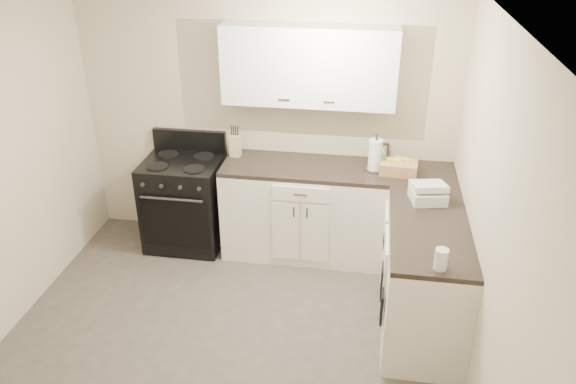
% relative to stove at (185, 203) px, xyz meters
% --- Properties ---
extents(floor, '(3.60, 3.60, 0.00)m').
position_rel_stove_xyz_m(floor, '(0.78, -1.48, -0.46)').
color(floor, '#473F38').
rests_on(floor, ground).
extents(ceiling, '(3.60, 3.60, 0.00)m').
position_rel_stove_xyz_m(ceiling, '(0.78, -1.48, 2.04)').
color(ceiling, white).
rests_on(ceiling, wall_back).
extents(wall_back, '(3.60, 0.00, 3.60)m').
position_rel_stove_xyz_m(wall_back, '(0.78, 0.32, 0.79)').
color(wall_back, beige).
rests_on(wall_back, ground).
extents(wall_right, '(0.00, 3.60, 3.60)m').
position_rel_stove_xyz_m(wall_right, '(2.58, -1.48, 0.79)').
color(wall_right, beige).
rests_on(wall_right, ground).
extents(base_cabinets_back, '(1.55, 0.60, 0.90)m').
position_rel_stove_xyz_m(base_cabinets_back, '(1.20, 0.02, -0.01)').
color(base_cabinets_back, white).
rests_on(base_cabinets_back, floor).
extents(base_cabinets_right, '(0.60, 1.90, 0.90)m').
position_rel_stove_xyz_m(base_cabinets_right, '(2.28, -0.63, -0.01)').
color(base_cabinets_right, white).
rests_on(base_cabinets_right, floor).
extents(countertop_back, '(1.55, 0.60, 0.04)m').
position_rel_stove_xyz_m(countertop_back, '(1.20, 0.02, 0.46)').
color(countertop_back, black).
rests_on(countertop_back, base_cabinets_back).
extents(countertop_right, '(0.60, 1.90, 0.04)m').
position_rel_stove_xyz_m(countertop_right, '(2.28, -0.63, 0.46)').
color(countertop_right, black).
rests_on(countertop_right, base_cabinets_right).
extents(upper_cabinets, '(1.55, 0.30, 0.70)m').
position_rel_stove_xyz_m(upper_cabinets, '(1.20, 0.18, 1.38)').
color(upper_cabinets, white).
rests_on(upper_cabinets, wall_back).
extents(stove, '(0.74, 0.63, 0.90)m').
position_rel_stove_xyz_m(stove, '(0.00, 0.00, 0.00)').
color(stove, black).
rests_on(stove, floor).
extents(knife_block, '(0.10, 0.09, 0.22)m').
position_rel_stove_xyz_m(knife_block, '(0.51, 0.15, 0.59)').
color(knife_block, tan).
rests_on(knife_block, countertop_back).
extents(paper_towel, '(0.14, 0.14, 0.30)m').
position_rel_stove_xyz_m(paper_towel, '(1.84, 0.03, 0.63)').
color(paper_towel, white).
rests_on(paper_towel, countertop_back).
extents(soap_bottle, '(0.08, 0.08, 0.19)m').
position_rel_stove_xyz_m(soap_bottle, '(1.90, 0.02, 0.57)').
color(soap_bottle, green).
rests_on(soap_bottle, countertop_back).
extents(picture_frame, '(0.13, 0.06, 0.16)m').
position_rel_stove_xyz_m(picture_frame, '(1.90, 0.28, 0.56)').
color(picture_frame, black).
rests_on(picture_frame, countertop_back).
extents(wicker_basket, '(0.35, 0.24, 0.11)m').
position_rel_stove_xyz_m(wicker_basket, '(2.05, -0.01, 0.53)').
color(wicker_basket, tan).
rests_on(wicker_basket, countertop_right).
extents(countertop_grill, '(0.32, 0.30, 0.10)m').
position_rel_stove_xyz_m(countertop_grill, '(2.28, -0.51, 0.53)').
color(countertop_grill, silver).
rests_on(countertop_grill, countertop_right).
extents(glass_jar, '(0.10, 0.10, 0.15)m').
position_rel_stove_xyz_m(glass_jar, '(2.30, -1.48, 0.56)').
color(glass_jar, silver).
rests_on(glass_jar, countertop_right).
extents(oven_mitt_near, '(0.02, 0.15, 0.26)m').
position_rel_stove_xyz_m(oven_mitt_near, '(1.95, -1.29, -0.03)').
color(oven_mitt_near, black).
rests_on(oven_mitt_near, base_cabinets_right).
extents(oven_mitt_far, '(0.02, 0.17, 0.29)m').
position_rel_stove_xyz_m(oven_mitt_far, '(1.95, -1.03, 0.00)').
color(oven_mitt_far, black).
rests_on(oven_mitt_far, base_cabinets_right).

